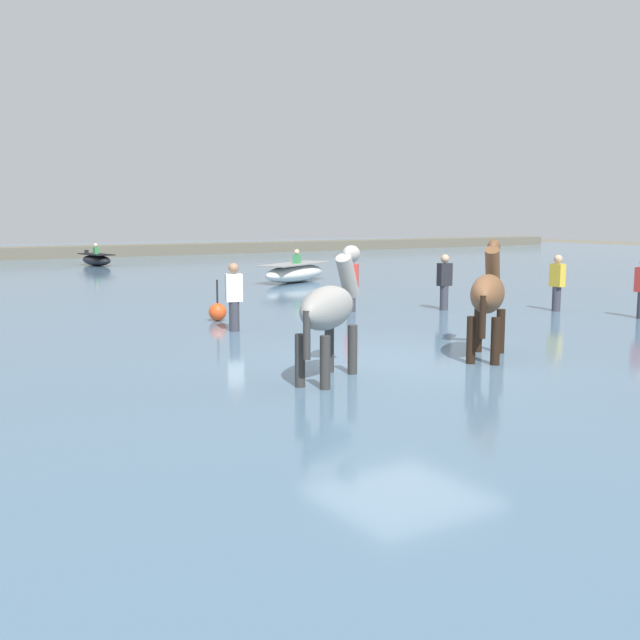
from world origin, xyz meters
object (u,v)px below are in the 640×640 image
object	(u,v)px
boat_distant_west	(96,260)
person_onlooker_left	(444,286)
horse_trailing_grey	(330,311)
person_onlooker_right	(234,302)
channel_buoy	(218,312)
horse_lead_bay	(488,296)
boat_distant_east	(295,273)
person_spectator_far	(351,288)
person_wading_mid	(557,287)

from	to	relation	value
boat_distant_west	person_onlooker_left	bearing A→B (deg)	-83.88
horse_trailing_grey	person_onlooker_left	size ratio (longest dim) A/B	1.29
person_onlooker_right	channel_buoy	size ratio (longest dim) A/B	1.85
person_onlooker_right	channel_buoy	xyz separation A→B (m)	(0.35, 1.51, -0.37)
person_onlooker_left	channel_buoy	size ratio (longest dim) A/B	1.85
boat_distant_west	person_onlooker_right	xyz separation A→B (m)	(-3.46, -21.16, 0.29)
person_onlooker_left	channel_buoy	distance (m)	5.50
boat_distant_west	channel_buoy	distance (m)	19.89
horse_lead_bay	person_onlooker_left	xyz separation A→B (m)	(3.53, 4.90, -0.40)
boat_distant_east	person_spectator_far	xyz separation A→B (m)	(-3.03, -7.64, 0.25)
person_spectator_far	person_onlooker_left	bearing A→B (deg)	-24.15
boat_distant_west	channel_buoy	size ratio (longest dim) A/B	2.84
person_spectator_far	person_wading_mid	distance (m)	4.86
horse_trailing_grey	boat_distant_west	distance (m)	26.13
person_onlooker_left	boat_distant_east	bearing A→B (deg)	83.53
horse_lead_bay	boat_distant_west	distance (m)	25.81
person_onlooker_right	person_wading_mid	size ratio (longest dim) A/B	1.00
horse_trailing_grey	channel_buoy	size ratio (longest dim) A/B	2.38
person_spectator_far	person_onlooker_right	world-z (taller)	same
channel_buoy	horse_lead_bay	bearing A→B (deg)	-73.46
horse_lead_bay	person_wading_mid	xyz separation A→B (m)	(5.63, 3.31, -0.40)
horse_lead_bay	channel_buoy	world-z (taller)	horse_lead_bay
boat_distant_west	person_onlooker_left	distance (m)	20.99
person_onlooker_left	horse_lead_bay	bearing A→B (deg)	-125.79
boat_distant_east	channel_buoy	xyz separation A→B (m)	(-6.32, -7.34, -0.12)
person_wading_mid	channel_buoy	distance (m)	7.97
channel_buoy	person_spectator_far	bearing A→B (deg)	-5.19
horse_lead_bay	person_spectator_far	bearing A→B (deg)	75.79
boat_distant_east	person_spectator_far	distance (m)	8.23
boat_distant_east	person_onlooker_left	world-z (taller)	person_onlooker_left
boat_distant_east	person_onlooker_left	distance (m)	8.62
person_spectator_far	person_onlooker_left	xyz separation A→B (m)	(2.06, -0.92, 0.00)
horse_trailing_grey	channel_buoy	xyz separation A→B (m)	(1.17, 6.12, -0.75)
boat_distant_west	person_onlooker_right	size ratio (longest dim) A/B	1.54
person_onlooker_left	person_onlooker_right	xyz separation A→B (m)	(-5.70, -0.29, 0.00)
horse_lead_bay	boat_distant_east	xyz separation A→B (m)	(4.51, 13.47, -0.65)
person_onlooker_left	boat_distant_west	bearing A→B (deg)	96.12
boat_distant_east	horse_lead_bay	bearing A→B (deg)	-108.50
boat_distant_east	person_onlooker_right	distance (m)	11.09
boat_distant_west	boat_distant_east	bearing A→B (deg)	-75.38
person_onlooker_right	channel_buoy	world-z (taller)	person_onlooker_right
person_wading_mid	channel_buoy	bearing A→B (deg)	159.30
person_spectator_far	horse_lead_bay	bearing A→B (deg)	-104.21
boat_distant_east	channel_buoy	world-z (taller)	boat_distant_east
boat_distant_west	person_wading_mid	size ratio (longest dim) A/B	1.54
horse_lead_bay	person_onlooker_right	size ratio (longest dim) A/B	1.31
horse_trailing_grey	person_onlooker_right	world-z (taller)	horse_trailing_grey
horse_lead_bay	boat_distant_east	bearing A→B (deg)	71.50
horse_trailing_grey	person_spectator_far	size ratio (longest dim) A/B	1.29
horse_trailing_grey	boat_distant_east	bearing A→B (deg)	60.90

